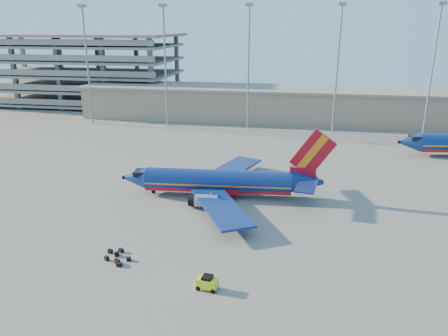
# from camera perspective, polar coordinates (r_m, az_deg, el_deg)

# --- Properties ---
(ground) EXTENTS (220.00, 220.00, 0.00)m
(ground) POSITION_cam_1_polar(r_m,az_deg,el_deg) (61.99, 2.33, -4.73)
(ground) COLOR slate
(ground) RESTS_ON ground
(terminal_building) EXTENTS (122.00, 16.00, 8.50)m
(terminal_building) POSITION_cam_1_polar(r_m,az_deg,el_deg) (116.29, 11.29, 8.10)
(terminal_building) COLOR gray
(terminal_building) RESTS_ON ground
(parking_garage) EXTENTS (62.00, 32.00, 21.40)m
(parking_garage) POSITION_cam_1_polar(r_m,az_deg,el_deg) (148.48, -18.32, 12.59)
(parking_garage) COLOR slate
(parking_garage) RESTS_ON ground
(light_mast_row) EXTENTS (101.60, 1.60, 28.65)m
(light_mast_row) POSITION_cam_1_polar(r_m,az_deg,el_deg) (102.80, 8.96, 14.37)
(light_mast_row) COLOR gray
(light_mast_row) RESTS_ON ground
(aircraft_main) EXTENTS (31.11, 29.85, 10.53)m
(aircraft_main) POSITION_cam_1_polar(r_m,az_deg,el_deg) (63.94, -0.15, -1.81)
(aircraft_main) COLOR navy
(aircraft_main) RESTS_ON ground
(baggage_tug) EXTENTS (2.14, 1.46, 1.43)m
(baggage_tug) POSITION_cam_1_polar(r_m,az_deg,el_deg) (43.16, -2.19, -14.70)
(baggage_tug) COLOR yellow
(baggage_tug) RESTS_ON ground
(luggage_pile) EXTENTS (3.22, 3.40, 0.54)m
(luggage_pile) POSITION_cam_1_polar(r_m,az_deg,el_deg) (49.56, -13.77, -11.25)
(luggage_pile) COLOR black
(luggage_pile) RESTS_ON ground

